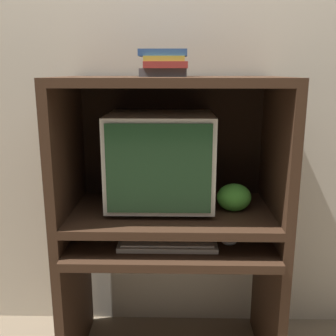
{
  "coord_description": "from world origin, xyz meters",
  "views": [
    {
      "loc": [
        0.02,
        -1.39,
        1.36
      ],
      "look_at": [
        -0.01,
        0.26,
        0.95
      ],
      "focal_mm": 42.0,
      "sensor_mm": 36.0,
      "label": 1
    }
  ],
  "objects": [
    {
      "name": "crt_monitor",
      "position": [
        -0.05,
        0.3,
        0.98
      ],
      "size": [
        0.46,
        0.38,
        0.42
      ],
      "color": "beige",
      "rests_on": "desk_monitor_shelf"
    },
    {
      "name": "snack_bag",
      "position": [
        0.28,
        0.25,
        0.82
      ],
      "size": [
        0.15,
        0.11,
        0.12
      ],
      "color": "green",
      "rests_on": "desk_monitor_shelf"
    },
    {
      "name": "desk_monitor_shelf",
      "position": [
        0.0,
        0.26,
        0.73
      ],
      "size": [
        0.95,
        0.53,
        0.12
      ],
      "color": "#382316",
      "rests_on": "desk_base"
    },
    {
      "name": "mouse",
      "position": [
        0.25,
        0.15,
        0.65
      ],
      "size": [
        0.06,
        0.04,
        0.03
      ],
      "color": "#B7B7B7",
      "rests_on": "desk_base"
    },
    {
      "name": "wall_back",
      "position": [
        0.0,
        0.59,
        1.3
      ],
      "size": [
        6.0,
        0.06,
        2.6
      ],
      "color": "beige",
      "rests_on": "ground_plane"
    },
    {
      "name": "desk_base",
      "position": [
        0.0,
        0.23,
        0.41
      ],
      "size": [
        0.95,
        0.56,
        0.64
      ],
      "color": "#382316",
      "rests_on": "ground_plane"
    },
    {
      "name": "book_stack",
      "position": [
        -0.03,
        0.29,
        1.39
      ],
      "size": [
        0.2,
        0.15,
        0.11
      ],
      "color": "#4C4C51",
      "rests_on": "hutch_upper"
    },
    {
      "name": "hutch_upper",
      "position": [
        0.0,
        0.3,
        1.14
      ],
      "size": [
        0.95,
        0.53,
        0.58
      ],
      "color": "#382316",
      "rests_on": "desk_monitor_shelf"
    },
    {
      "name": "keyboard",
      "position": [
        -0.01,
        0.14,
        0.65
      ],
      "size": [
        0.41,
        0.15,
        0.03
      ],
      "color": "beige",
      "rests_on": "desk_base"
    }
  ]
}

